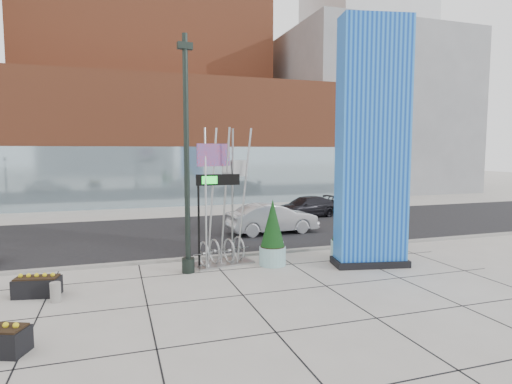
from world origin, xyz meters
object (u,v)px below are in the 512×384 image
object	(u,v)px
car_silver_mid	(273,219)
public_art_sculpture	(222,229)
blue_pylon	(372,148)
overhead_street_sign	(214,187)
concrete_bollard	(55,292)
lamp_post	(187,178)

from	to	relation	value
car_silver_mid	public_art_sculpture	bearing A→B (deg)	139.00
blue_pylon	overhead_street_sign	bearing A→B (deg)	173.79
car_silver_mid	concrete_bollard	bearing A→B (deg)	125.77
concrete_bollard	car_silver_mid	size ratio (longest dim) A/B	0.12
lamp_post	overhead_street_sign	world-z (taller)	lamp_post
public_art_sculpture	lamp_post	bearing A→B (deg)	-163.39
concrete_bollard	public_art_sculpture	bearing A→B (deg)	24.90
public_art_sculpture	overhead_street_sign	size ratio (longest dim) A/B	1.51
public_art_sculpture	car_silver_mid	world-z (taller)	public_art_sculpture
concrete_bollard	car_silver_mid	world-z (taller)	car_silver_mid
concrete_bollard	overhead_street_sign	bearing A→B (deg)	24.70
overhead_street_sign	car_silver_mid	xyz separation A→B (m)	(4.64, 5.69, -2.35)
car_silver_mid	lamp_post	bearing A→B (deg)	134.25
blue_pylon	overhead_street_sign	distance (m)	6.50
public_art_sculpture	overhead_street_sign	distance (m)	1.77
public_art_sculpture	blue_pylon	bearing A→B (deg)	-32.04
concrete_bollard	overhead_street_sign	xyz separation A→B (m)	(5.60, 2.58, 2.88)
public_art_sculpture	concrete_bollard	size ratio (longest dim) A/B	9.09
blue_pylon	concrete_bollard	distance (m)	12.46
blue_pylon	public_art_sculpture	size ratio (longest dim) A/B	1.76
blue_pylon	lamp_post	size ratio (longest dim) A/B	1.11
lamp_post	concrete_bollard	distance (m)	5.87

